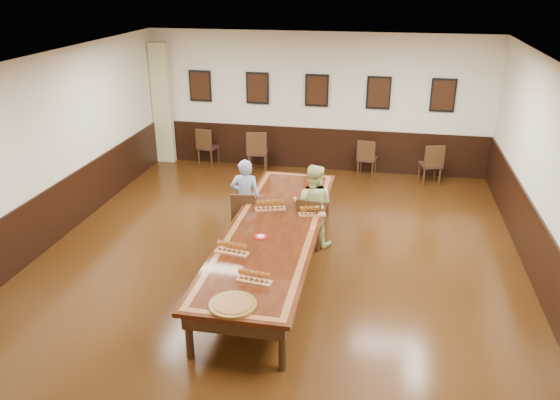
% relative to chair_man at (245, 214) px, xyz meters
% --- Properties ---
extents(floor, '(8.00, 10.00, 0.02)m').
position_rel_chair_man_xyz_m(floor, '(0.73, -1.02, -0.46)').
color(floor, black).
rests_on(floor, ground).
extents(ceiling, '(8.00, 10.00, 0.02)m').
position_rel_chair_man_xyz_m(ceiling, '(0.73, -1.02, 2.76)').
color(ceiling, white).
rests_on(ceiling, floor).
extents(wall_back, '(8.00, 0.02, 3.20)m').
position_rel_chair_man_xyz_m(wall_back, '(0.73, 3.99, 1.15)').
color(wall_back, beige).
rests_on(wall_back, floor).
extents(wall_left, '(0.02, 10.00, 3.20)m').
position_rel_chair_man_xyz_m(wall_left, '(-3.28, -1.02, 1.15)').
color(wall_left, beige).
rests_on(wall_left, floor).
extents(chair_man, '(0.46, 0.50, 0.90)m').
position_rel_chair_man_xyz_m(chair_man, '(0.00, 0.00, 0.00)').
color(chair_man, '#311A15').
rests_on(chair_man, floor).
extents(chair_woman, '(0.48, 0.52, 0.93)m').
position_rel_chair_man_xyz_m(chair_woman, '(1.19, -0.10, 0.01)').
color(chair_woman, '#311A15').
rests_on(chair_woman, floor).
extents(spare_chair_a, '(0.52, 0.55, 0.92)m').
position_rel_chair_man_xyz_m(spare_chair_a, '(-1.90, 3.79, 0.01)').
color(spare_chair_a, '#311A15').
rests_on(spare_chair_a, floor).
extents(spare_chair_b, '(0.54, 0.58, 1.01)m').
position_rel_chair_man_xyz_m(spare_chair_b, '(-0.59, 3.50, 0.05)').
color(spare_chair_b, '#311A15').
rests_on(spare_chair_b, floor).
extents(spare_chair_c, '(0.48, 0.51, 0.88)m').
position_rel_chair_man_xyz_m(spare_chair_c, '(1.97, 3.69, -0.01)').
color(spare_chair_c, '#311A15').
rests_on(spare_chair_c, floor).
extents(spare_chair_d, '(0.54, 0.57, 0.93)m').
position_rel_chair_man_xyz_m(spare_chair_d, '(3.39, 3.46, 0.01)').
color(spare_chair_d, '#311A15').
rests_on(spare_chair_d, floor).
extents(person_man, '(0.55, 0.39, 1.44)m').
position_rel_chair_man_xyz_m(person_man, '(-0.01, 0.10, 0.27)').
color(person_man, '#4663AF').
rests_on(person_man, floor).
extents(person_woman, '(0.78, 0.64, 1.46)m').
position_rel_chair_man_xyz_m(person_woman, '(1.20, 0.00, 0.28)').
color(person_woman, '#D5DE8B').
rests_on(person_woman, floor).
extents(pink_phone, '(0.09, 0.16, 0.01)m').
position_rel_chair_man_xyz_m(pink_phone, '(1.33, -0.98, 0.30)').
color(pink_phone, '#CA435D').
rests_on(pink_phone, conference_table).
extents(curtain, '(0.45, 0.18, 2.90)m').
position_rel_chair_man_xyz_m(curtain, '(-3.02, 3.80, 1.00)').
color(curtain, tan).
rests_on(curtain, floor).
extents(wainscoting, '(8.00, 10.00, 1.00)m').
position_rel_chair_man_xyz_m(wainscoting, '(0.73, -1.02, 0.05)').
color(wainscoting, black).
rests_on(wainscoting, floor).
extents(conference_table, '(1.40, 5.00, 0.76)m').
position_rel_chair_man_xyz_m(conference_table, '(0.73, -1.02, 0.16)').
color(conference_table, black).
rests_on(conference_table, floor).
extents(posters, '(6.14, 0.04, 0.74)m').
position_rel_chair_man_xyz_m(posters, '(0.73, 3.92, 1.45)').
color(posters, black).
rests_on(posters, wall_back).
extents(flight_a, '(0.53, 0.30, 0.19)m').
position_rel_chair_man_xyz_m(flight_a, '(0.54, -0.38, 0.39)').
color(flight_a, '#9E6742').
rests_on(flight_a, conference_table).
extents(flight_b, '(0.45, 0.23, 0.16)m').
position_rel_chair_man_xyz_m(flight_b, '(1.24, -0.46, 0.37)').
color(flight_b, '#9E6742').
rests_on(flight_b, conference_table).
extents(flight_c, '(0.50, 0.22, 0.18)m').
position_rel_chair_man_xyz_m(flight_c, '(0.32, -1.97, 0.38)').
color(flight_c, '#9E6742').
rests_on(flight_c, conference_table).
extents(flight_d, '(0.47, 0.20, 0.17)m').
position_rel_chair_man_xyz_m(flight_d, '(0.81, -2.66, 0.38)').
color(flight_d, '#9E6742').
rests_on(flight_d, conference_table).
extents(red_plate_grp, '(0.21, 0.21, 0.03)m').
position_rel_chair_man_xyz_m(red_plate_grp, '(0.61, -1.41, 0.31)').
color(red_plate_grp, '#AE0B12').
rests_on(red_plate_grp, conference_table).
extents(carved_platter, '(0.65, 0.65, 0.05)m').
position_rel_chair_man_xyz_m(carved_platter, '(0.69, -3.24, 0.32)').
color(carved_platter, '#563511').
rests_on(carved_platter, conference_table).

